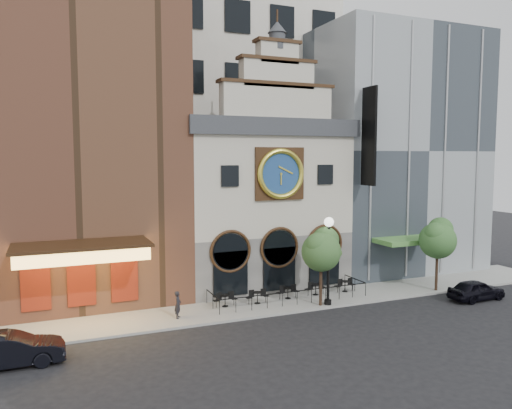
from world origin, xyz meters
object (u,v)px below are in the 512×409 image
object	(u,v)px
bistro_3	(316,288)
tree_right	(438,237)
tree_left	(322,248)
bistro_2	(288,292)
car_left	(10,350)
lamppost	(329,251)
car_right	(476,290)
bistro_0	(225,299)
pedestrian	(178,305)
bistro_1	(257,297)
bistro_4	(345,285)

from	to	relation	value
bistro_3	tree_right	distance (m)	9.54
tree_left	bistro_2	bearing A→B (deg)	120.99
car_left	lamppost	xyz separation A→B (m)	(18.40, 2.37, 2.89)
bistro_2	tree_right	xyz separation A→B (m)	(10.83, -2.18, 3.37)
bistro_3	tree_left	size ratio (longest dim) A/B	0.31
car_right	tree_left	world-z (taller)	tree_left
bistro_3	lamppost	bearing A→B (deg)	-100.07
bistro_0	bistro_3	xyz separation A→B (m)	(6.70, 0.14, 0.00)
pedestrian	tree_left	world-z (taller)	tree_left
car_left	bistro_2	bearing A→B (deg)	-74.07
bistro_3	car_right	xyz separation A→B (m)	(9.70, -4.87, 0.09)
bistro_1	car_left	xyz separation A→B (m)	(-14.27, -4.35, 0.18)
car_right	tree_right	distance (m)	4.33
pedestrian	bistro_4	bearing A→B (deg)	-60.52
bistro_0	tree_left	world-z (taller)	tree_left
bistro_0	car_left	world-z (taller)	car_left
bistro_1	pedestrian	distance (m)	5.58
bistro_0	bistro_2	world-z (taller)	same
bistro_3	lamppost	xyz separation A→B (m)	(-0.41, -2.31, 3.07)
bistro_1	car_left	world-z (taller)	car_left
pedestrian	tree_left	bearing A→B (deg)	-72.24
car_right	lamppost	world-z (taller)	lamppost
bistro_2	tree_left	size ratio (longest dim) A/B	0.31
car_right	bistro_2	bearing A→B (deg)	67.03
car_right	tree_right	size ratio (longest dim) A/B	0.79
bistro_2	car_right	xyz separation A→B (m)	(11.89, -4.80, 0.09)
bistro_0	pedestrian	size ratio (longest dim) A/B	0.97
bistro_4	car_right	world-z (taller)	car_right
bistro_1	lamppost	world-z (taller)	lamppost
lamppost	pedestrian	bearing A→B (deg)	-176.33
car_right	bistro_1	bearing A→B (deg)	71.29
bistro_2	lamppost	size ratio (longest dim) A/B	0.28
tree_right	pedestrian	bearing A→B (deg)	176.85
bistro_1	tree_left	size ratio (longest dim) A/B	0.31
bistro_3	bistro_4	distance (m)	2.35
bistro_2	bistro_3	size ratio (longest dim) A/B	1.00
bistro_4	lamppost	bearing A→B (deg)	-140.80
bistro_0	bistro_3	world-z (taller)	same
bistro_4	car_right	xyz separation A→B (m)	(7.35, -4.81, 0.09)
bistro_4	bistro_0	bearing A→B (deg)	-179.48
bistro_1	bistro_2	bearing A→B (deg)	6.08
bistro_3	car_left	bearing A→B (deg)	-166.04
lamppost	tree_right	xyz separation A→B (m)	(9.05, 0.06, 0.30)
bistro_0	bistro_3	bearing A→B (deg)	1.19
bistro_4	tree_left	world-z (taller)	tree_left
bistro_3	tree_right	size ratio (longest dim) A/B	0.30
pedestrian	tree_left	xyz separation A→B (m)	(9.15, -1.02, 2.89)
tree_left	tree_right	bearing A→B (deg)	-0.05
lamppost	tree_left	xyz separation A→B (m)	(-0.48, 0.07, 0.17)
tree_left	car_right	bearing A→B (deg)	-13.94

